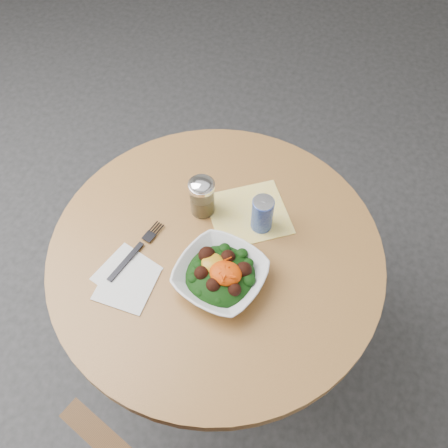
# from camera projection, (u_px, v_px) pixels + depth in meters

# --- Properties ---
(ground) EXTENTS (6.00, 6.00, 0.00)m
(ground) POSITION_uv_depth(u_px,v_px,m) (218.00, 349.00, 1.95)
(ground) COLOR #2A2A2C
(ground) RESTS_ON ground
(table) EXTENTS (0.90, 0.90, 0.75)m
(table) POSITION_uv_depth(u_px,v_px,m) (217.00, 284.00, 1.50)
(table) COLOR black
(table) RESTS_ON ground
(cloth_napkin) EXTENTS (0.28, 0.28, 0.00)m
(cloth_napkin) POSITION_uv_depth(u_px,v_px,m) (249.00, 214.00, 1.40)
(cloth_napkin) COLOR yellow
(cloth_napkin) RESTS_ON table
(paper_napkins) EXTENTS (0.17, 0.19, 0.00)m
(paper_napkins) POSITION_uv_depth(u_px,v_px,m) (126.00, 279.00, 1.28)
(paper_napkins) COLOR silver
(paper_napkins) RESTS_ON table
(salad_bowl) EXTENTS (0.27, 0.27, 0.08)m
(salad_bowl) POSITION_uv_depth(u_px,v_px,m) (221.00, 275.00, 1.26)
(salad_bowl) COLOR white
(salad_bowl) RESTS_ON table
(fork) EXTENTS (0.08, 0.21, 0.00)m
(fork) POSITION_uv_depth(u_px,v_px,m) (138.00, 249.00, 1.33)
(fork) COLOR black
(fork) RESTS_ON table
(spice_shaker) EXTENTS (0.07, 0.07, 0.13)m
(spice_shaker) POSITION_uv_depth(u_px,v_px,m) (202.00, 196.00, 1.35)
(spice_shaker) COLOR silver
(spice_shaker) RESTS_ON table
(beverage_can) EXTENTS (0.06, 0.06, 0.11)m
(beverage_can) POSITION_uv_depth(u_px,v_px,m) (262.00, 214.00, 1.33)
(beverage_can) COLOR #0D2097
(beverage_can) RESTS_ON table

